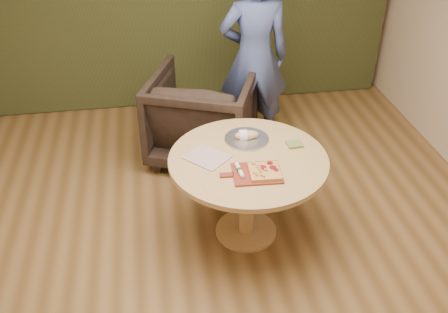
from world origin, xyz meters
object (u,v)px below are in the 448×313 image
at_px(bread_roll, 246,135).
at_px(armchair, 203,112).
at_px(pedestal_table, 248,173).
at_px(serving_tray, 247,139).
at_px(person_standing, 254,58).
at_px(cutlery_roll, 240,170).
at_px(flatbread_pizza, 264,171).
at_px(pizza_paddle, 255,173).

xyz_separation_m(bread_roll, armchair, (-0.23, 0.98, -0.30)).
height_order(pedestal_table, serving_tray, serving_tray).
bearing_deg(person_standing, cutlery_roll, 77.06).
bearing_deg(bread_roll, person_standing, 75.00).
height_order(flatbread_pizza, serving_tray, flatbread_pizza).
height_order(cutlery_roll, person_standing, person_standing).
bearing_deg(cutlery_roll, pizza_paddle, -19.53).
distance_m(pedestal_table, armchair, 1.26).
bearing_deg(bread_roll, cutlery_roll, -106.51).
bearing_deg(flatbread_pizza, pedestal_table, 107.38).
xyz_separation_m(serving_tray, armchair, (-0.24, 0.98, -0.26)).
distance_m(pedestal_table, bread_roll, 0.32).
xyz_separation_m(pedestal_table, bread_roll, (0.03, 0.26, 0.18)).
bearing_deg(person_standing, flatbread_pizza, 83.17).
height_order(serving_tray, bread_roll, bread_roll).
xyz_separation_m(pizza_paddle, cutlery_roll, (-0.11, 0.03, 0.02)).
height_order(pizza_paddle, bread_roll, bread_roll).
xyz_separation_m(serving_tray, bread_roll, (-0.01, 0.00, 0.04)).
height_order(flatbread_pizza, bread_roll, bread_roll).
height_order(pizza_paddle, flatbread_pizza, flatbread_pizza).
height_order(bread_roll, person_standing, person_standing).
relative_size(flatbread_pizza, bread_roll, 1.20).
bearing_deg(cutlery_roll, armchair, 88.45).
bearing_deg(cutlery_roll, serving_tray, 67.04).
relative_size(pedestal_table, flatbread_pizza, 5.26).
xyz_separation_m(pedestal_table, flatbread_pizza, (0.07, -0.23, 0.17)).
xyz_separation_m(armchair, person_standing, (0.54, 0.20, 0.45)).
relative_size(serving_tray, armchair, 0.36).
xyz_separation_m(bread_roll, person_standing, (0.32, 1.18, 0.15)).
bearing_deg(pizza_paddle, flatbread_pizza, -7.47).
xyz_separation_m(pedestal_table, person_standing, (0.34, 1.43, 0.34)).
distance_m(pizza_paddle, serving_tray, 0.47).
bearing_deg(pedestal_table, serving_tray, 81.59).
relative_size(bread_roll, armchair, 0.19).
distance_m(armchair, person_standing, 0.73).
bearing_deg(person_standing, bread_roll, 77.48).
height_order(pedestal_table, bread_roll, bread_roll).
height_order(pizza_paddle, armchair, armchair).
distance_m(serving_tray, person_standing, 1.23).
relative_size(flatbread_pizza, cutlery_roll, 1.16).
bearing_deg(pedestal_table, pizza_paddle, -87.83).
distance_m(pizza_paddle, cutlery_roll, 0.12).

